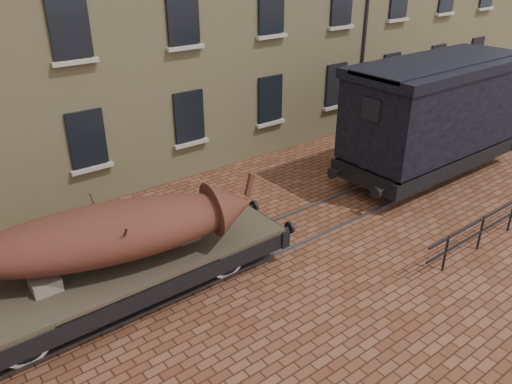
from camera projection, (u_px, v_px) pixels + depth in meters
ground at (256, 245)px, 13.60m from camera, size 90.00×90.00×0.00m
rail_track at (256, 244)px, 13.59m from camera, size 30.00×1.52×0.06m
flatcar_wagon at (123, 270)px, 11.17m from camera, size 8.67×2.35×1.31m
iron_boat at (111, 232)px, 10.63m from camera, size 6.67×3.11×1.60m
goods_van at (436, 105)px, 16.67m from camera, size 7.81×2.84×4.04m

